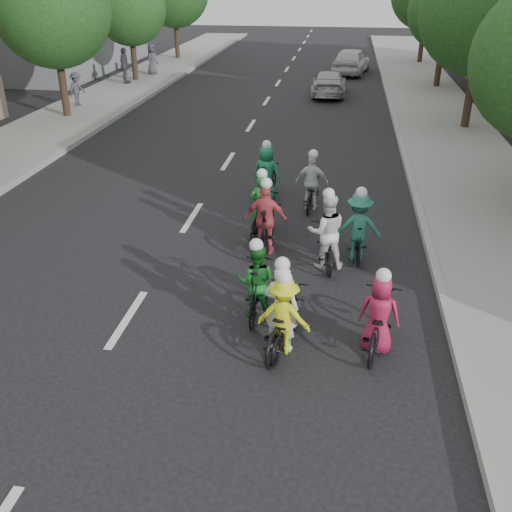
% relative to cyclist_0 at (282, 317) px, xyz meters
% --- Properties ---
extents(ground, '(120.00, 120.00, 0.00)m').
position_rel_cyclist_0_xyz_m(ground, '(-3.01, 0.40, -0.59)').
color(ground, black).
rests_on(ground, ground).
extents(sidewalk_left, '(4.00, 80.00, 0.15)m').
position_rel_cyclist_0_xyz_m(sidewalk_left, '(-11.01, 10.40, -0.52)').
color(sidewalk_left, gray).
rests_on(sidewalk_left, ground).
extents(curb_left, '(0.18, 80.00, 0.18)m').
position_rel_cyclist_0_xyz_m(curb_left, '(-9.06, 10.40, -0.50)').
color(curb_left, '#999993').
rests_on(curb_left, ground).
extents(sidewalk_right, '(4.00, 80.00, 0.15)m').
position_rel_cyclist_0_xyz_m(sidewalk_right, '(4.99, 10.40, -0.52)').
color(sidewalk_right, gray).
rests_on(sidewalk_right, ground).
extents(curb_right, '(0.18, 80.00, 0.18)m').
position_rel_cyclist_0_xyz_m(curb_right, '(3.04, 10.40, -0.50)').
color(curb_right, '#999993').
rests_on(curb_right, ground).
extents(bldg_sw, '(10.00, 14.00, 8.00)m').
position_rel_cyclist_0_xyz_m(bldg_sw, '(-19.01, 28.40, 3.41)').
color(bldg_sw, slate).
rests_on(bldg_sw, ground).
extents(tree_l_3, '(4.80, 4.80, 6.93)m').
position_rel_cyclist_0_xyz_m(tree_l_3, '(-11.21, 15.40, 3.93)').
color(tree_l_3, black).
rests_on(tree_l_3, ground).
extents(tree_l_4, '(4.00, 4.00, 5.97)m').
position_rel_cyclist_0_xyz_m(tree_l_4, '(-11.21, 24.40, 3.37)').
color(tree_l_4, black).
rests_on(tree_l_4, ground).
extents(tree_r_1, '(4.80, 4.80, 6.93)m').
position_rel_cyclist_0_xyz_m(tree_r_1, '(5.79, 16.00, 3.93)').
color(tree_r_1, black).
rests_on(tree_r_1, ground).
extents(tree_r_2, '(4.00, 4.00, 5.97)m').
position_rel_cyclist_0_xyz_m(tree_r_2, '(5.79, 25.00, 3.37)').
color(tree_r_2, black).
rests_on(tree_r_2, ground).
extents(cyclist_0, '(0.97, 2.02, 1.80)m').
position_rel_cyclist_0_xyz_m(cyclist_0, '(0.00, 0.00, 0.00)').
color(cyclist_0, black).
rests_on(cyclist_0, ground).
extents(cyclist_1, '(0.72, 1.82, 1.64)m').
position_rel_cyclist_0_xyz_m(cyclist_1, '(-0.58, 0.95, 0.04)').
color(cyclist_1, black).
rests_on(cyclist_1, ground).
extents(cyclist_2, '(0.99, 1.58, 1.58)m').
position_rel_cyclist_0_xyz_m(cyclist_2, '(0.05, -0.10, -0.02)').
color(cyclist_2, black).
rests_on(cyclist_2, ground).
extents(cyclist_3, '(1.02, 1.91, 1.85)m').
position_rel_cyclist_0_xyz_m(cyclist_3, '(-0.76, 3.68, 0.09)').
color(cyclist_3, black).
rests_on(cyclist_3, ground).
extents(cyclist_4, '(0.95, 1.91, 1.61)m').
position_rel_cyclist_0_xyz_m(cyclist_4, '(1.66, 0.20, -0.03)').
color(cyclist_4, black).
rests_on(cyclist_4, ground).
extents(cyclist_5, '(0.84, 1.97, 1.80)m').
position_rel_cyclist_0_xyz_m(cyclist_5, '(-0.97, 4.43, 0.06)').
color(cyclist_5, black).
rests_on(cyclist_5, ground).
extents(cyclist_6, '(0.93, 1.77, 1.86)m').
position_rel_cyclist_0_xyz_m(cyclist_6, '(0.63, 3.17, 0.07)').
color(cyclist_6, black).
rests_on(cyclist_6, ground).
extents(cyclist_7, '(1.09, 1.50, 1.76)m').
position_rel_cyclist_0_xyz_m(cyclist_7, '(1.33, 3.60, 0.10)').
color(cyclist_7, black).
rests_on(cyclist_7, ground).
extents(cyclist_8, '(0.94, 1.67, 1.69)m').
position_rel_cyclist_0_xyz_m(cyclist_8, '(0.11, 6.54, -0.01)').
color(cyclist_8, black).
rests_on(cyclist_8, ground).
extents(cyclist_9, '(0.85, 1.78, 1.73)m').
position_rel_cyclist_0_xyz_m(cyclist_9, '(-1.22, 7.11, 0.05)').
color(cyclist_9, black).
rests_on(cyclist_9, ground).
extents(follow_car_lead, '(1.75, 4.21, 1.22)m').
position_rel_cyclist_0_xyz_m(follow_car_lead, '(-0.02, 22.32, 0.02)').
color(follow_car_lead, '#ADADB2').
rests_on(follow_car_lead, ground).
extents(follow_car_trail, '(2.64, 4.87, 1.57)m').
position_rel_cyclist_0_xyz_m(follow_car_trail, '(1.12, 29.25, 0.20)').
color(follow_car_trail, silver).
rests_on(follow_car_trail, ground).
extents(spectator_0, '(0.78, 1.09, 1.52)m').
position_rel_cyclist_0_xyz_m(spectator_0, '(-11.54, 17.36, 0.32)').
color(spectator_0, '#494854').
rests_on(spectator_0, sidewalk_left).
extents(spectator_1, '(0.53, 1.14, 1.90)m').
position_rel_cyclist_0_xyz_m(spectator_1, '(-11.36, 23.21, 0.51)').
color(spectator_1, '#484652').
rests_on(spectator_1, sidewalk_left).
extents(spectator_2, '(0.74, 0.95, 1.72)m').
position_rel_cyclist_0_xyz_m(spectator_2, '(-10.80, 26.37, 0.42)').
color(spectator_2, '#484753').
rests_on(spectator_2, sidewalk_left).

